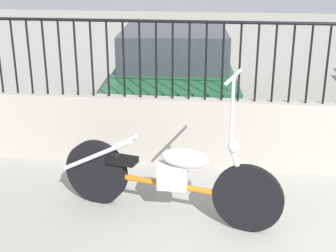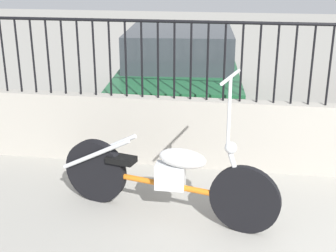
{
  "view_description": "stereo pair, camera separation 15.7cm",
  "coord_description": "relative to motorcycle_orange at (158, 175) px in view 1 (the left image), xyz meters",
  "views": [
    {
      "loc": [
        -1.47,
        -3.0,
        2.35
      ],
      "look_at": [
        -2.06,
        1.61,
        0.7
      ],
      "focal_mm": 50.0,
      "sensor_mm": 36.0,
      "label": 1
    },
    {
      "loc": [
        -1.32,
        -2.98,
        2.35
      ],
      "look_at": [
        -2.06,
        1.61,
        0.7
      ],
      "focal_mm": 50.0,
      "sensor_mm": 36.0,
      "label": 2
    }
  ],
  "objects": [
    {
      "name": "motorcycle_orange",
      "position": [
        0.0,
        0.0,
        0.0
      ],
      "size": [
        2.17,
        0.75,
        1.46
      ],
      "rotation": [
        0.0,
        0.0,
        -0.24
      ],
      "color": "black",
      "rests_on": "ground_plane"
    },
    {
      "name": "car_green",
      "position": [
        -0.24,
        3.49,
        0.27
      ],
      "size": [
        2.14,
        4.35,
        1.35
      ],
      "rotation": [
        0.0,
        0.0,
        1.66
      ],
      "color": "black",
      "rests_on": "ground_plane"
    }
  ]
}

